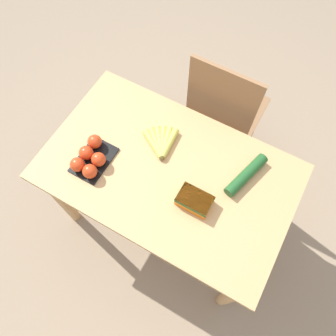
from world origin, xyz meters
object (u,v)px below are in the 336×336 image
Objects in this scene: tomato_pack at (90,158)px; cucumber_near at (246,175)px; chair at (224,112)px; carrot_bag at (195,200)px; banana_bunch at (161,143)px.

cucumber_near is at bearing 22.91° from tomato_pack.
chair is 0.58m from cucumber_near.
carrot_bag is at bearing -123.29° from cucumber_near.
tomato_pack reaches higher than carrot_bag.
cucumber_near is (0.28, -0.44, 0.25)m from chair.
carrot_bag is (0.28, -0.19, 0.02)m from banana_bunch.
carrot_bag is at bearing 101.33° from chair.
banana_bunch is 0.83× the size of tomato_pack.
banana_bunch is 0.44m from cucumber_near.
chair is 5.42× the size of banana_bunch.
banana_bunch is at bearing 146.01° from carrot_bag.
carrot_bag is 0.59× the size of cucumber_near.
chair is 0.56m from banana_bunch.
carrot_bag reaches higher than cucumber_near.
chair is 6.43× the size of carrot_bag.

